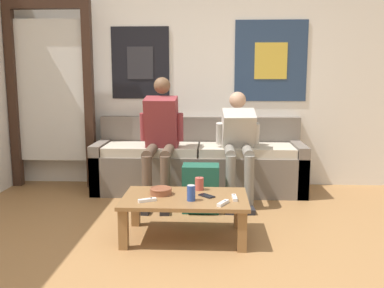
# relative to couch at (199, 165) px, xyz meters

# --- Properties ---
(ground_plane) EXTENTS (18.00, 18.00, 0.00)m
(ground_plane) POSITION_rel_couch_xyz_m (-0.06, -2.00, -0.30)
(ground_plane) COLOR #9E7042
(wall_back) EXTENTS (10.00, 0.07, 2.55)m
(wall_back) POSITION_rel_couch_xyz_m (-0.06, 0.35, 0.98)
(wall_back) COLOR white
(wall_back) RESTS_ON ground_plane
(door_frame) EXTENTS (1.00, 0.10, 2.15)m
(door_frame) POSITION_rel_couch_xyz_m (-1.73, 0.13, 0.90)
(door_frame) COLOR #382319
(door_frame) RESTS_ON ground_plane
(couch) EXTENTS (2.36, 0.69, 0.83)m
(couch) POSITION_rel_couch_xyz_m (0.00, 0.00, 0.00)
(couch) COLOR #70665B
(couch) RESTS_ON ground_plane
(coffee_table) EXTENTS (1.01, 0.63, 0.34)m
(coffee_table) POSITION_rel_couch_xyz_m (-0.07, -1.45, -0.01)
(coffee_table) COLOR olive
(coffee_table) RESTS_ON ground_plane
(person_seated_adult) EXTENTS (0.47, 0.86, 1.29)m
(person_seated_adult) POSITION_rel_couch_xyz_m (-0.39, -0.37, 0.40)
(person_seated_adult) COLOR brown
(person_seated_adult) RESTS_ON ground_plane
(person_seated_teen) EXTENTS (0.47, 0.89, 1.14)m
(person_seated_teen) POSITION_rel_couch_xyz_m (0.43, -0.34, 0.33)
(person_seated_teen) COLOR gray
(person_seated_teen) RESTS_ON ground_plane
(backpack) EXTENTS (0.35, 0.28, 0.46)m
(backpack) POSITION_rel_couch_xyz_m (0.04, -0.76, -0.08)
(backpack) COLOR #1E5642
(backpack) RESTS_ON ground_plane
(ceramic_bowl) EXTENTS (0.18, 0.18, 0.06)m
(ceramic_bowl) POSITION_rel_couch_xyz_m (-0.27, -1.39, 0.07)
(ceramic_bowl) COLOR brown
(ceramic_bowl) RESTS_ON coffee_table
(pillar_candle) EXTENTS (0.07, 0.07, 0.12)m
(pillar_candle) POSITION_rel_couch_xyz_m (0.05, -1.23, 0.10)
(pillar_candle) COLOR #B24C42
(pillar_candle) RESTS_ON coffee_table
(drink_can_blue) EXTENTS (0.07, 0.07, 0.12)m
(drink_can_blue) POSITION_rel_couch_xyz_m (-0.01, -1.55, 0.10)
(drink_can_blue) COLOR #28479E
(drink_can_blue) RESTS_ON coffee_table
(game_controller_near_left) EXTENTS (0.10, 0.14, 0.03)m
(game_controller_near_left) POSITION_rel_couch_xyz_m (0.24, -1.64, 0.05)
(game_controller_near_left) COLOR white
(game_controller_near_left) RESTS_ON coffee_table
(game_controller_near_right) EXTENTS (0.04, 0.15, 0.03)m
(game_controller_near_right) POSITION_rel_couch_xyz_m (0.33, -1.50, 0.05)
(game_controller_near_right) COLOR white
(game_controller_near_right) RESTS_ON coffee_table
(game_controller_far_center) EXTENTS (0.14, 0.10, 0.03)m
(game_controller_far_center) POSITION_rel_couch_xyz_m (-0.35, -1.60, 0.05)
(game_controller_far_center) COLOR white
(game_controller_far_center) RESTS_ON coffee_table
(cell_phone) EXTENTS (0.14, 0.14, 0.01)m
(cell_phone) POSITION_rel_couch_xyz_m (0.11, -1.43, 0.05)
(cell_phone) COLOR black
(cell_phone) RESTS_ON coffee_table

